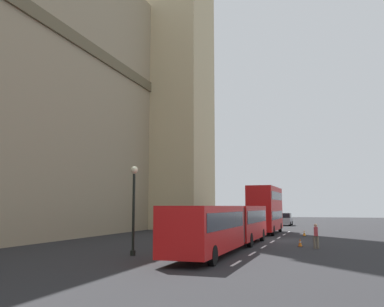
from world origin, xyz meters
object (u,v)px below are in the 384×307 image
traffic_cone_middle (304,233)px  double_decker_bus (266,208)px  articulated_bus (227,223)px  sedan_lead (285,219)px  traffic_cone_west (300,243)px  pedestrian_near_cones (316,235)px  street_lamp (134,203)px

traffic_cone_middle → double_decker_bus: bearing=57.5°
articulated_bus → sedan_lead: bearing=0.0°
double_decker_bus → sedan_lead: bearing=0.0°
double_decker_bus → traffic_cone_west: (-13.82, -4.46, -2.43)m
articulated_bus → pedestrian_near_cones: size_ratio=11.16×
pedestrian_near_cones → traffic_cone_west: bearing=45.1°
traffic_cone_middle → sedan_lead: bearing=10.3°
traffic_cone_west → traffic_cone_middle: (11.22, 0.38, 0.00)m
sedan_lead → pedestrian_near_cones: bearing=-170.8°
traffic_cone_middle → traffic_cone_west: bearing=-178.1°
traffic_cone_middle → pedestrian_near_cones: size_ratio=0.34×
sedan_lead → traffic_cone_west: (-33.69, -4.47, -0.63)m
double_decker_bus → traffic_cone_middle: bearing=-122.5°
double_decker_bus → street_lamp: bearing=168.7°
double_decker_bus → sedan_lead: size_ratio=2.17×
street_lamp → pedestrian_near_cones: size_ratio=3.12×
sedan_lead → pedestrian_near_cones: 35.29m
street_lamp → articulated_bus: bearing=-42.7°
sedan_lead → traffic_cone_middle: bearing=-169.7°
traffic_cone_west → pedestrian_near_cones: (-1.15, -1.15, 0.63)m
sedan_lead → traffic_cone_west: 33.99m
articulated_bus → sedan_lead: size_ratio=4.29×
traffic_cone_west → sedan_lead: bearing=7.6°
double_decker_bus → pedestrian_near_cones: size_ratio=5.65×
traffic_cone_middle → pedestrian_near_cones: pedestrian_near_cones is taller
traffic_cone_middle → street_lamp: 21.84m
articulated_bus → pedestrian_near_cones: articulated_bus is taller
pedestrian_near_cones → articulated_bus: bearing=115.2°
sedan_lead → street_lamp: bearing=173.9°
sedan_lead → street_lamp: street_lamp is taller
articulated_bus → double_decker_bus: bearing=0.0°
traffic_cone_west → street_lamp: 12.78m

